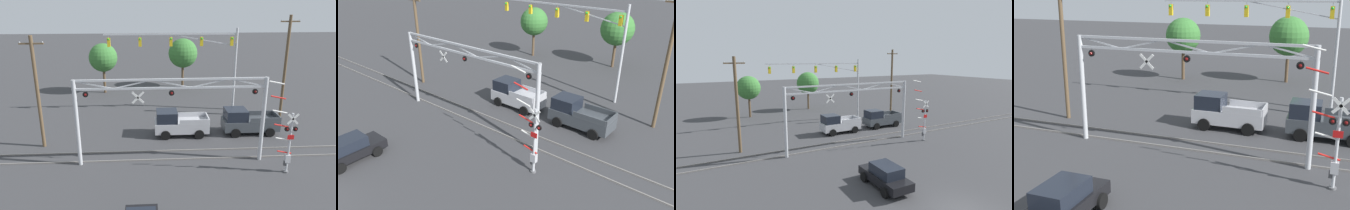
% 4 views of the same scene
% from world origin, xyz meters
% --- Properties ---
extents(rail_track_near, '(80.00, 0.08, 0.10)m').
position_xyz_m(rail_track_near, '(0.00, 13.51, 0.05)').
color(rail_track_near, gray).
rests_on(rail_track_near, ground_plane).
extents(rail_track_far, '(80.00, 0.08, 0.10)m').
position_xyz_m(rail_track_far, '(0.00, 14.94, 0.05)').
color(rail_track_far, gray).
rests_on(rail_track_far, ground_plane).
extents(crossing_gantry, '(13.44, 0.30, 6.29)m').
position_xyz_m(crossing_gantry, '(-0.01, 13.23, 4.22)').
color(crossing_gantry, '#B7BABF').
rests_on(crossing_gantry, ground_plane).
extents(crossing_signal_mast, '(2.25, 0.35, 6.56)m').
position_xyz_m(crossing_signal_mast, '(7.67, 11.25, 2.27)').
color(crossing_signal_mast, '#B7BABF').
rests_on(crossing_signal_mast, ground_plane).
extents(traffic_signal_span, '(13.38, 0.39, 8.59)m').
position_xyz_m(traffic_signal_span, '(3.67, 24.48, 6.18)').
color(traffic_signal_span, '#B7BABF').
rests_on(traffic_signal_span, ground_plane).
extents(pickup_truck_lead, '(4.63, 2.22, 2.24)m').
position_xyz_m(pickup_truck_lead, '(0.94, 18.10, 1.07)').
color(pickup_truck_lead, '#B7B7BC').
rests_on(pickup_truck_lead, ground_plane).
extents(pickup_truck_following, '(4.82, 2.22, 2.24)m').
position_xyz_m(pickup_truck_following, '(7.02, 18.17, 1.07)').
color(pickup_truck_following, '#3D4247').
rests_on(pickup_truck_following, ground_plane).
extents(sedan_waiting, '(1.99, 4.12, 1.61)m').
position_xyz_m(sedan_waiting, '(-2.06, 4.74, 0.82)').
color(sedan_waiting, black).
rests_on(sedan_waiting, ground_plane).
extents(utility_pole_left, '(1.80, 0.28, 8.87)m').
position_xyz_m(utility_pole_left, '(-10.08, 16.46, 4.58)').
color(utility_pole_left, brown).
rests_on(utility_pole_left, ground_plane).
extents(background_tree_beyond_span, '(3.46, 3.46, 6.16)m').
position_xyz_m(background_tree_beyond_span, '(-7.04, 31.84, 4.41)').
color(background_tree_beyond_span, brown).
rests_on(background_tree_beyond_span, ground_plane).
extents(background_tree_far_left_verge, '(3.77, 3.77, 6.40)m').
position_xyz_m(background_tree_far_left_verge, '(2.97, 33.99, 4.50)').
color(background_tree_far_left_verge, brown).
rests_on(background_tree_far_left_verge, ground_plane).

